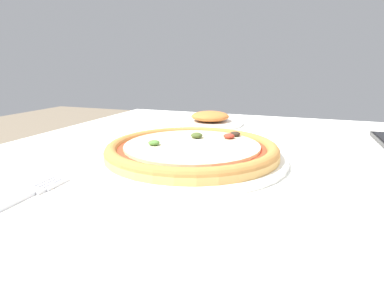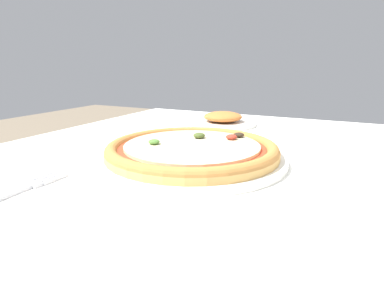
{
  "view_description": "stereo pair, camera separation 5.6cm",
  "coord_description": "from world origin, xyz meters",
  "views": [
    {
      "loc": [
        0.05,
        -0.49,
        0.9
      ],
      "look_at": [
        -0.14,
        0.02,
        0.76
      ],
      "focal_mm": 30.0,
      "sensor_mm": 36.0,
      "label": 1
    },
    {
      "loc": [
        0.1,
        -0.46,
        0.9
      ],
      "look_at": [
        -0.14,
        0.02,
        0.76
      ],
      "focal_mm": 30.0,
      "sensor_mm": 36.0,
      "label": 2
    }
  ],
  "objects": [
    {
      "name": "pizza_plate",
      "position": [
        -0.14,
        0.02,
        0.75
      ],
      "size": [
        0.33,
        0.33,
        0.04
      ],
      "color": "white",
      "rests_on": "dining_table"
    },
    {
      "name": "side_plate",
      "position": [
        -0.21,
        0.36,
        0.74
      ],
      "size": [
        0.18,
        0.18,
        0.04
      ],
      "color": "white",
      "rests_on": "dining_table"
    },
    {
      "name": "dining_table",
      "position": [
        0.0,
        0.0,
        0.64
      ],
      "size": [
        1.12,
        1.13,
        0.73
      ],
      "color": "brown",
      "rests_on": "ground_plane"
    },
    {
      "name": "fork",
      "position": [
        -0.28,
        -0.21,
        0.73
      ],
      "size": [
        0.03,
        0.17,
        0.0
      ],
      "color": "silver",
      "rests_on": "dining_table"
    }
  ]
}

